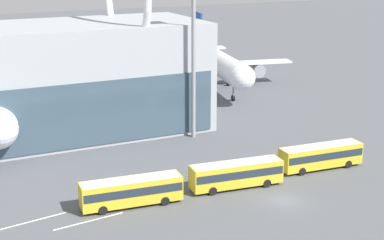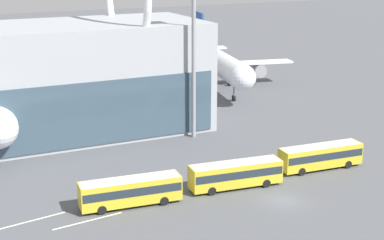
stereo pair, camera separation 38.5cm
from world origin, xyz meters
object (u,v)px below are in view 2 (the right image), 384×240
at_px(shuttle_bus_1, 236,173).
at_px(floodlight_mast, 194,31).
at_px(shuttle_bus_0, 131,190).
at_px(shuttle_bus_2, 321,155).
at_px(airliner_at_gate_far, 217,61).

bearing_deg(shuttle_bus_1, floodlight_mast, 84.44).
xyz_separation_m(shuttle_bus_0, shuttle_bus_2, (25.63, 0.23, 0.00)).
distance_m(shuttle_bus_0, shuttle_bus_2, 25.63).
distance_m(airliner_at_gate_far, shuttle_bus_2, 47.84).
xyz_separation_m(airliner_at_gate_far, floodlight_mast, (-18.49, -27.70, 10.51)).
height_order(airliner_at_gate_far, shuttle_bus_2, airliner_at_gate_far).
relative_size(shuttle_bus_2, floodlight_mast, 0.47).
distance_m(shuttle_bus_1, floodlight_mast, 24.57).
bearing_deg(airliner_at_gate_far, shuttle_bus_0, -25.32).
xyz_separation_m(shuttle_bus_1, floodlight_mast, (4.06, 19.76, 14.02)).
distance_m(airliner_at_gate_far, floodlight_mast, 34.92).
relative_size(airliner_at_gate_far, shuttle_bus_1, 3.23).
height_order(shuttle_bus_1, shuttle_bus_2, same).
bearing_deg(floodlight_mast, shuttle_bus_0, -131.26).
bearing_deg(airliner_at_gate_far, shuttle_bus_1, -13.74).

